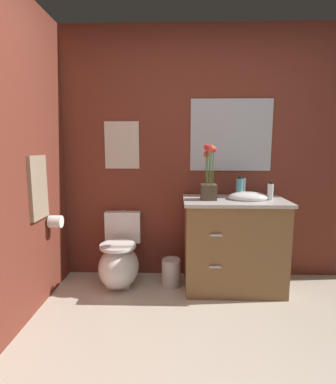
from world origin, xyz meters
TOP-DOWN VIEW (x-y plane):
  - wall_back at (0.20, 1.74)m, footprint 4.45×0.05m
  - toilet at (-0.83, 1.44)m, footprint 0.38×0.59m
  - vanity_cabinet at (0.25, 1.41)m, footprint 0.94×0.56m
  - flower_vase at (0.01, 1.39)m, footprint 0.14×0.14m
  - soap_bottle at (0.57, 1.39)m, footprint 0.05×0.05m
  - lotion_bottle at (0.31, 1.52)m, footprint 0.07×0.07m
  - trash_bin at (-0.33, 1.42)m, footprint 0.18×0.18m
  - wall_poster at (-0.83, 1.71)m, footprint 0.35×0.01m
  - wall_mirror at (0.25, 1.71)m, footprint 0.80×0.01m
  - hanging_towel at (-1.41, 1.07)m, footprint 0.03×0.28m
  - toilet_paper_roll at (-1.36, 1.24)m, footprint 0.11×0.11m

SIDE VIEW (x-z plane):
  - trash_bin at x=-0.33m, z-range 0.00..0.27m
  - toilet at x=-0.83m, z-range -0.10..0.59m
  - vanity_cabinet at x=0.25m, z-range -0.08..0.96m
  - toilet_paper_roll at x=-1.36m, z-range 0.62..0.74m
  - soap_bottle at x=0.57m, z-range 0.85..1.02m
  - lotion_bottle at x=0.31m, z-range 0.85..1.05m
  - hanging_towel at x=-1.41m, z-range 0.75..1.27m
  - flower_vase at x=0.01m, z-range 0.79..1.29m
  - wall_back at x=0.20m, z-range 0.00..2.50m
  - wall_poster at x=-0.83m, z-range 1.12..1.59m
  - wall_mirror at x=0.25m, z-range 1.10..1.80m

